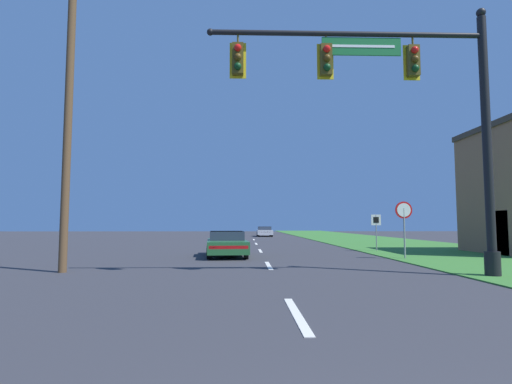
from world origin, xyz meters
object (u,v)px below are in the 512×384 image
at_px(car_ahead, 227,244).
at_px(stop_sign, 404,217).
at_px(far_car, 264,231).
at_px(utility_pole_near, 69,105).
at_px(route_sign_post, 376,224).
at_px(signal_mast, 412,106).

xyz_separation_m(car_ahead, stop_sign, (7.94, -1.75, 1.26)).
relative_size(far_car, utility_pole_near, 0.44).
bearing_deg(stop_sign, far_car, 98.39).
distance_m(far_car, utility_pole_near, 37.17).
height_order(car_ahead, route_sign_post, route_sign_post).
xyz_separation_m(far_car, stop_sign, (4.64, -31.47, 1.26)).
height_order(car_ahead, utility_pole_near, utility_pole_near).
relative_size(car_ahead, stop_sign, 1.89).
bearing_deg(signal_mast, car_ahead, 127.60).
xyz_separation_m(signal_mast, utility_pole_near, (-10.87, 1.47, 0.35)).
xyz_separation_m(car_ahead, utility_pole_near, (-4.98, -6.19, 4.86)).
distance_m(car_ahead, route_sign_post, 8.93).
distance_m(stop_sign, utility_pole_near, 14.13).
bearing_deg(signal_mast, route_sign_post, 77.37).
height_order(signal_mast, utility_pole_near, utility_pole_near).
relative_size(far_car, stop_sign, 1.86).
bearing_deg(route_sign_post, utility_pole_near, -144.96).
relative_size(car_ahead, route_sign_post, 2.33).
bearing_deg(utility_pole_near, route_sign_post, 35.04).
distance_m(signal_mast, far_car, 37.73).
xyz_separation_m(signal_mast, route_sign_post, (2.42, 10.79, -3.59)).
distance_m(car_ahead, stop_sign, 8.23).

